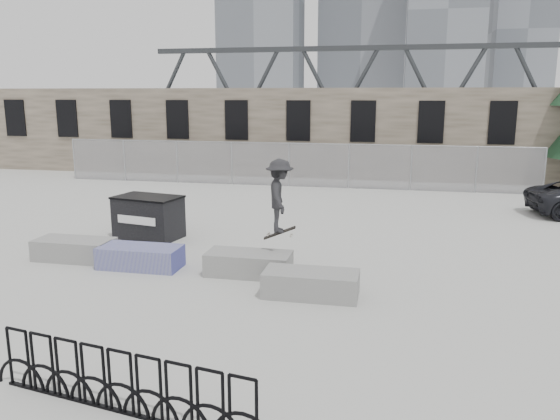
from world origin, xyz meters
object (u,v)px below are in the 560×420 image
Objects in this scene: planter_center_right at (249,263)px; planter_offset at (311,283)px; dumpster at (149,217)px; skateboarder at (280,196)px; planter_far_left at (74,248)px; bike_rack at (121,383)px; planter_center_left at (141,256)px.

planter_center_right and planter_offset have the same top height.
planter_center_right is 0.95× the size of dumpster.
skateboarder is at bearing 29.42° from planter_center_right.
bike_rack is at bearing -53.58° from planter_far_left.
dumpster reaches higher than planter_offset.
bike_rack is at bearing 158.17° from skateboarder.
planter_far_left is 2.00m from planter_center_left.
planter_offset is at bearing -11.91° from planter_far_left.
planter_far_left is 5.62m from skateboarder.
planter_center_right is 0.45× the size of bike_rack.
planter_far_left is 1.00× the size of planter_center_left.
planter_center_left is at bearing -179.35° from planter_center_right.
planter_center_left is at bearing 113.62° from bike_rack.
planter_center_left is at bearing 82.60° from skateboarder.
planter_far_left and planter_center_right have the same top height.
planter_center_right is at bearing 146.50° from planter_offset.
planter_center_right is at bearing 0.65° from planter_center_left.
planter_offset is at bearing -33.50° from planter_center_right.
skateboarder is at bearing 6.83° from planter_center_left.
skateboarder reaches higher than bike_rack.
dumpster is at bearing 110.93° from planter_center_left.
planter_far_left is at bearing 176.96° from planter_center_right.
planter_offset is 1.04× the size of skateboarder.
skateboarder is (0.84, 6.30, 1.42)m from bike_rack.
planter_far_left is at bearing 171.88° from planter_center_left.
planter_center_right is (2.75, 0.03, 0.00)m from planter_center_left.
planter_center_left is 4.53m from planter_offset.
dumpster is 5.17m from skateboarder.
planter_far_left is 0.45× the size of bike_rack.
dumpster is (-3.79, 2.69, 0.34)m from planter_center_right.
planter_far_left is 1.00× the size of planter_center_right.
planter_offset is at bearing -23.41° from dumpster.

